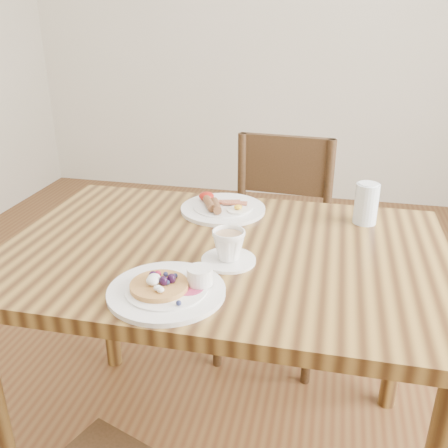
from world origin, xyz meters
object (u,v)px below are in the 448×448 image
breakfast_plate (222,207)px  pancake_plate (169,288)px  teacup_saucer (229,248)px  water_glass (366,204)px  chair_far (276,238)px  dining_table (224,279)px

breakfast_plate → pancake_plate: bearing=-90.6°
pancake_plate → teacup_saucer: bearing=61.1°
teacup_saucer → water_glass: water_glass is taller
teacup_saucer → water_glass: bearing=44.0°
chair_far → pancake_plate: (-0.14, -0.90, 0.27)m
breakfast_plate → water_glass: bearing=0.1°
pancake_plate → breakfast_plate: 0.52m
chair_far → teacup_saucer: 0.78m
chair_far → water_glass: (0.30, -0.38, 0.32)m
water_glass → chair_far: bearing=128.6°
dining_table → breakfast_plate: (-0.07, 0.26, 0.11)m
chair_far → breakfast_plate: 0.49m
dining_table → teacup_saucer: (0.03, -0.08, 0.14)m
dining_table → teacup_saucer: size_ratio=8.57×
pancake_plate → teacup_saucer: teacup_saucer is taller
dining_table → pancake_plate: (-0.07, -0.26, 0.11)m
breakfast_plate → teacup_saucer: teacup_saucer is taller
pancake_plate → teacup_saucer: size_ratio=1.93×
dining_table → breakfast_plate: 0.29m
breakfast_plate → teacup_saucer: bearing=-74.2°
dining_table → water_glass: water_glass is taller
dining_table → water_glass: size_ratio=9.76×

